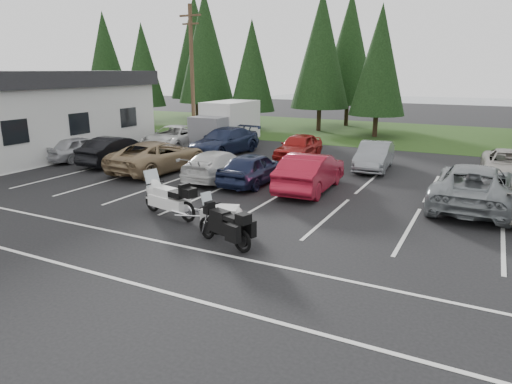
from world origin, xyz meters
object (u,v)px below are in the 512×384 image
at_px(utility_pole, 192,74).
at_px(car_far_0, 174,138).
at_px(car_near_4, 253,168).
at_px(cargo_trailer, 220,218).
at_px(box_truck, 223,124).
at_px(car_far_1, 224,141).
at_px(car_near_0, 80,148).
at_px(car_far_4, 510,166).
at_px(car_near_5, 311,172).
at_px(car_near_1, 118,150).
at_px(car_far_2, 299,147).
at_px(building, 5,113).
at_px(adventure_motorcycle, 224,221).
at_px(touring_motorcycle, 169,195).
at_px(car_near_2, 158,156).
at_px(car_near_3, 219,165).
at_px(car_far_3, 374,156).
at_px(car_near_6, 474,186).

relative_size(utility_pole, car_far_0, 1.67).
xyz_separation_m(car_near_4, cargo_trailer, (1.85, -5.82, -0.34)).
bearing_deg(box_truck, car_far_1, -57.79).
relative_size(car_near_0, car_far_4, 0.80).
xyz_separation_m(car_near_0, car_near_5, (13.95, -0.38, 0.12)).
xyz_separation_m(car_near_1, car_far_2, (8.16, 5.81, -0.03)).
height_order(building, car_far_4, building).
distance_m(car_near_4, adventure_motorcycle, 7.44).
distance_m(car_near_0, touring_motorcycle, 12.40).
relative_size(car_near_2, car_near_4, 1.32).
relative_size(box_truck, car_far_1, 1.04).
bearing_deg(car_near_0, car_far_0, -108.76).
height_order(car_far_1, car_far_2, car_far_1).
height_order(car_far_4, touring_motorcycle, touring_motorcycle).
height_order(car_far_0, adventure_motorcycle, car_far_0).
height_order(car_near_3, car_near_4, car_near_4).
bearing_deg(utility_pole, car_near_4, -42.46).
relative_size(utility_pole, car_near_0, 2.24).
relative_size(box_truck, car_near_1, 1.22).
bearing_deg(car_near_2, cargo_trailer, 143.22).
bearing_deg(car_near_2, car_near_4, -179.28).
distance_m(car_near_1, car_near_4, 8.60).
distance_m(car_far_0, car_far_4, 19.06).
height_order(car_near_5, adventure_motorcycle, car_near_5).
xyz_separation_m(car_far_1, car_far_3, (9.10, -0.23, -0.08)).
bearing_deg(car_near_2, car_near_0, -0.66).
bearing_deg(cargo_trailer, building, 142.88).
distance_m(car_far_2, car_far_3, 4.57).
bearing_deg(car_near_4, car_near_5, -176.32).
relative_size(car_near_6, car_far_2, 1.37).
relative_size(box_truck, car_near_2, 1.01).
bearing_deg(car_far_1, car_far_0, -175.49).
relative_size(car_near_4, touring_motorcycle, 1.49).
bearing_deg(cargo_trailer, car_near_5, 62.32).
distance_m(car_near_1, car_far_3, 13.60).
relative_size(car_far_0, cargo_trailer, 3.26).
height_order(car_near_1, adventure_motorcycle, car_near_1).
bearing_deg(car_near_5, box_truck, -44.38).
relative_size(box_truck, car_far_0, 1.04).
relative_size(car_far_1, car_far_4, 1.08).
xyz_separation_m(car_far_2, touring_motorcycle, (-0.01, -11.89, 0.06)).
distance_m(utility_pole, box_truck, 3.85).
distance_m(car_near_0, adventure_motorcycle, 15.82).
bearing_deg(car_near_6, car_near_4, 5.31).
height_order(car_near_6, cargo_trailer, car_near_6).
relative_size(car_near_0, car_near_2, 0.72).
xyz_separation_m(car_near_2, car_far_0, (-3.40, 5.73, -0.03)).
xyz_separation_m(car_near_3, car_far_3, (5.96, 5.46, 0.03)).
bearing_deg(car_near_4, cargo_trailer, 108.70).
bearing_deg(car_far_3, car_near_5, -108.59).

